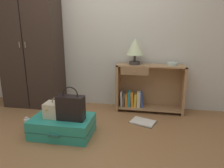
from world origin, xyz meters
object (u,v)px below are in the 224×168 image
at_px(suitcase_large, 63,126).
at_px(handbag, 71,107).
at_px(train_case, 56,110).
at_px(bottle, 27,125).
at_px(open_book_on_floor, 143,122).
at_px(wardrobe, 31,44).
at_px(bookshelf, 146,89).
at_px(bowl, 172,64).
at_px(table_lamp, 135,48).

bearing_deg(suitcase_large, handbag, -14.56).
relative_size(train_case, bottle, 1.39).
height_order(suitcase_large, open_book_on_floor, suitcase_large).
distance_m(train_case, handbag, 0.22).
bearing_deg(wardrobe, open_book_on_floor, -12.06).
relative_size(bookshelf, bowl, 6.89).
relative_size(bowl, train_case, 0.55).
bearing_deg(train_case, bookshelf, 43.16).
bearing_deg(bowl, train_case, -144.76).
bearing_deg(bookshelf, wardrobe, -177.54).
xyz_separation_m(suitcase_large, open_book_on_floor, (1.00, 0.53, -0.11)).
height_order(bookshelf, suitcase_large, bookshelf).
bearing_deg(handbag, open_book_on_floor, 33.55).
distance_m(table_lamp, bowl, 0.63).
relative_size(bookshelf, train_case, 3.81).
height_order(wardrobe, open_book_on_floor, wardrobe).
distance_m(train_case, open_book_on_floor, 1.23).
distance_m(bowl, train_case, 1.86).
xyz_separation_m(wardrobe, bowl, (2.31, 0.10, -0.29)).
height_order(handbag, bottle, handbag).
height_order(wardrobe, table_lamp, wardrobe).
bearing_deg(bookshelf, bowl, 2.21).
xyz_separation_m(table_lamp, bottle, (-1.31, -1.02, -0.94)).
height_order(train_case, bottle, train_case).
relative_size(wardrobe, train_case, 7.62).
xyz_separation_m(wardrobe, open_book_on_floor, (1.91, -0.41, -1.07)).
bearing_deg(handbag, wardrobe, 137.00).
xyz_separation_m(table_lamp, bowl, (0.58, 0.03, -0.24)).
bearing_deg(table_lamp, bottle, -142.12).
distance_m(wardrobe, suitcase_large, 1.62).
xyz_separation_m(bookshelf, train_case, (-1.09, -1.02, -0.04)).
height_order(wardrobe, handbag, wardrobe).
relative_size(suitcase_large, train_case, 2.70).
distance_m(bowl, bottle, 2.27).
distance_m(bookshelf, suitcase_large, 1.47).
distance_m(train_case, bottle, 0.48).
distance_m(table_lamp, bottle, 1.90).
distance_m(handbag, bottle, 0.69).
relative_size(table_lamp, train_case, 1.46).
bearing_deg(suitcase_large, open_book_on_floor, 28.19).
xyz_separation_m(bookshelf, handbag, (-0.88, -1.06, 0.02)).
bearing_deg(bookshelf, handbag, -129.84).
bearing_deg(table_lamp, handbag, -123.19).
distance_m(wardrobe, open_book_on_floor, 2.22).
relative_size(bowl, bottle, 0.77).
distance_m(suitcase_large, handbag, 0.31).
distance_m(bookshelf, table_lamp, 0.69).
bearing_deg(table_lamp, train_case, -131.46).
xyz_separation_m(bowl, bottle, (-1.89, -1.05, -0.69)).
xyz_separation_m(table_lamp, suitcase_large, (-0.82, -1.01, -0.91)).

